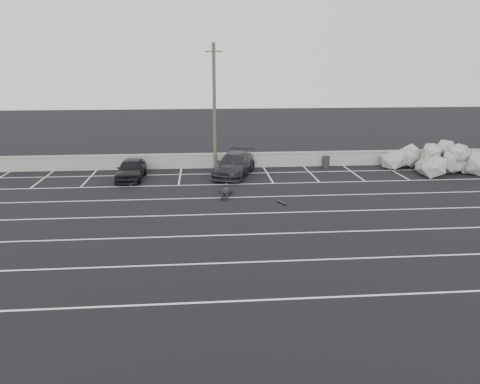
{
  "coord_description": "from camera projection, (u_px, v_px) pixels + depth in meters",
  "views": [
    {
      "loc": [
        -0.59,
        -19.48,
        7.37
      ],
      "look_at": [
        1.39,
        3.52,
        1.0
      ],
      "focal_mm": 35.0,
      "sensor_mm": 36.0,
      "label": 1
    }
  ],
  "objects": [
    {
      "name": "seawall",
      "position": [
        209.0,
        160.0,
        34.02
      ],
      "size": [
        50.0,
        0.45,
        1.06
      ],
      "color": "gray",
      "rests_on": "ground"
    },
    {
      "name": "utility_pole",
      "position": [
        214.0,
        108.0,
        32.26
      ],
      "size": [
        1.16,
        0.23,
        8.72
      ],
      "color": "#4C4238",
      "rests_on": "ground"
    },
    {
      "name": "stall_lines",
      "position": [
        211.0,
        206.0,
        24.94
      ],
      "size": [
        36.0,
        20.05,
        0.01
      ],
      "color": "silver",
      "rests_on": "ground"
    },
    {
      "name": "ground",
      "position": [
        216.0,
        235.0,
        20.72
      ],
      "size": [
        120.0,
        120.0,
        0.0
      ],
      "primitive_type": "plane",
      "color": "black",
      "rests_on": "ground"
    },
    {
      "name": "skateboard",
      "position": [
        282.0,
        202.0,
        25.45
      ],
      "size": [
        0.45,
        0.72,
        0.09
      ],
      "rotation": [
        0.0,
        0.0,
        0.41
      ],
      "color": "black",
      "rests_on": "ground"
    },
    {
      "name": "riprap_pile",
      "position": [
        437.0,
        162.0,
        32.84
      ],
      "size": [
        6.33,
        5.23,
        1.8
      ],
      "color": "#A3A099",
      "rests_on": "ground"
    },
    {
      "name": "person",
      "position": [
        226.0,
        190.0,
        27.12
      ],
      "size": [
        1.53,
        2.67,
        0.49
      ],
      "primitive_type": null,
      "rotation": [
        0.0,
        0.0,
        -0.12
      ],
      "color": "black",
      "rests_on": "ground"
    },
    {
      "name": "car_right",
      "position": [
        234.0,
        165.0,
        31.64
      ],
      "size": [
        3.62,
        5.57,
        1.5
      ],
      "primitive_type": "imported",
      "rotation": [
        0.0,
        0.0,
        -0.32
      ],
      "color": "black",
      "rests_on": "ground"
    },
    {
      "name": "car_left",
      "position": [
        131.0,
        169.0,
        30.56
      ],
      "size": [
        1.77,
        4.11,
        1.38
      ],
      "primitive_type": "imported",
      "rotation": [
        0.0,
        0.0,
        -0.03
      ],
      "color": "black",
      "rests_on": "ground"
    },
    {
      "name": "trash_bin",
      "position": [
        326.0,
        162.0,
        34.07
      ],
      "size": [
        0.64,
        0.64,
        0.86
      ],
      "rotation": [
        0.0,
        0.0,
        0.14
      ],
      "color": "black",
      "rests_on": "ground"
    }
  ]
}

